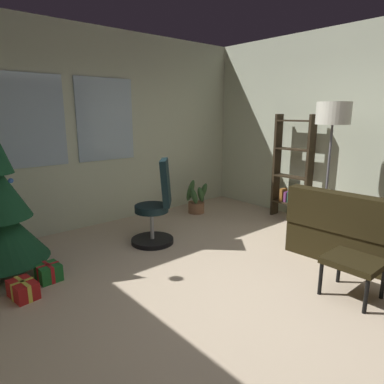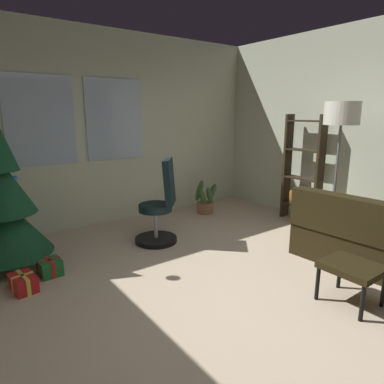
{
  "view_description": "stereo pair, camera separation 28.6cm",
  "coord_description": "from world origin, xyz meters",
  "px_view_note": "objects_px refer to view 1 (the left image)",
  "views": [
    {
      "loc": [
        -2.27,
        -1.72,
        1.71
      ],
      "look_at": [
        0.15,
        1.09,
        0.83
      ],
      "focal_mm": 31.79,
      "sensor_mm": 36.0,
      "label": 1
    },
    {
      "loc": [
        -2.05,
        -1.9,
        1.71
      ],
      "look_at": [
        0.15,
        1.09,
        0.83
      ],
      "focal_mm": 31.79,
      "sensor_mm": 36.0,
      "label": 2
    }
  ],
  "objects_px": {
    "gift_box_green": "(49,272)",
    "potted_plant": "(196,201)",
    "bookshelf": "(293,173)",
    "office_chair": "(156,211)",
    "floor_lamp": "(333,121)",
    "gift_box_red": "(23,289)",
    "footstool": "(353,264)"
  },
  "relations": [
    {
      "from": "gift_box_green",
      "to": "potted_plant",
      "type": "bearing_deg",
      "value": 16.54
    },
    {
      "from": "bookshelf",
      "to": "potted_plant",
      "type": "relative_size",
      "value": 2.73
    },
    {
      "from": "potted_plant",
      "to": "bookshelf",
      "type": "bearing_deg",
      "value": -52.41
    },
    {
      "from": "bookshelf",
      "to": "potted_plant",
      "type": "bearing_deg",
      "value": 127.59
    },
    {
      "from": "office_chair",
      "to": "floor_lamp",
      "type": "distance_m",
      "value": 2.54
    },
    {
      "from": "office_chair",
      "to": "bookshelf",
      "type": "bearing_deg",
      "value": -13.11
    },
    {
      "from": "gift_box_red",
      "to": "gift_box_green",
      "type": "xyz_separation_m",
      "value": [
        0.3,
        0.19,
        0.01
      ]
    },
    {
      "from": "gift_box_green",
      "to": "floor_lamp",
      "type": "height_order",
      "value": "floor_lamp"
    },
    {
      "from": "gift_box_red",
      "to": "potted_plant",
      "type": "distance_m",
      "value": 3.24
    },
    {
      "from": "gift_box_red",
      "to": "potted_plant",
      "type": "xyz_separation_m",
      "value": [
        3.08,
        1.01,
        0.13
      ]
    },
    {
      "from": "footstool",
      "to": "bookshelf",
      "type": "xyz_separation_m",
      "value": [
        1.68,
        1.78,
        0.43
      ]
    },
    {
      "from": "office_chair",
      "to": "floor_lamp",
      "type": "xyz_separation_m",
      "value": [
        1.8,
        -1.37,
        1.16
      ]
    },
    {
      "from": "gift_box_red",
      "to": "floor_lamp",
      "type": "bearing_deg",
      "value": -16.65
    },
    {
      "from": "potted_plant",
      "to": "gift_box_green",
      "type": "bearing_deg",
      "value": -163.46
    },
    {
      "from": "gift_box_red",
      "to": "bookshelf",
      "type": "xyz_separation_m",
      "value": [
        4.03,
        -0.23,
        0.68
      ]
    },
    {
      "from": "potted_plant",
      "to": "office_chair",
      "type": "bearing_deg",
      "value": -151.95
    },
    {
      "from": "floor_lamp",
      "to": "potted_plant",
      "type": "height_order",
      "value": "floor_lamp"
    },
    {
      "from": "bookshelf",
      "to": "potted_plant",
      "type": "xyz_separation_m",
      "value": [
        -0.95,
        1.24,
        -0.54
      ]
    },
    {
      "from": "bookshelf",
      "to": "floor_lamp",
      "type": "xyz_separation_m",
      "value": [
        -0.48,
        -0.83,
        0.84
      ]
    },
    {
      "from": "gift_box_red",
      "to": "office_chair",
      "type": "bearing_deg",
      "value": 9.86
    },
    {
      "from": "office_chair",
      "to": "bookshelf",
      "type": "height_order",
      "value": "bookshelf"
    },
    {
      "from": "footstool",
      "to": "gift_box_green",
      "type": "distance_m",
      "value": 3.01
    },
    {
      "from": "office_chair",
      "to": "bookshelf",
      "type": "xyz_separation_m",
      "value": [
        2.28,
        -0.53,
        0.32
      ]
    },
    {
      "from": "footstool",
      "to": "office_chair",
      "type": "height_order",
      "value": "office_chair"
    },
    {
      "from": "gift_box_red",
      "to": "floor_lamp",
      "type": "distance_m",
      "value": 4.0
    },
    {
      "from": "gift_box_green",
      "to": "office_chair",
      "type": "distance_m",
      "value": 1.5
    },
    {
      "from": "gift_box_green",
      "to": "gift_box_red",
      "type": "bearing_deg",
      "value": -147.86
    },
    {
      "from": "gift_box_red",
      "to": "office_chair",
      "type": "xyz_separation_m",
      "value": [
        1.75,
        0.3,
        0.36
      ]
    },
    {
      "from": "bookshelf",
      "to": "footstool",
      "type": "bearing_deg",
      "value": -133.42
    },
    {
      "from": "office_chair",
      "to": "bookshelf",
      "type": "relative_size",
      "value": 0.67
    },
    {
      "from": "footstool",
      "to": "bookshelf",
      "type": "bearing_deg",
      "value": 46.58
    },
    {
      "from": "gift_box_red",
      "to": "office_chair",
      "type": "height_order",
      "value": "office_chair"
    }
  ]
}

